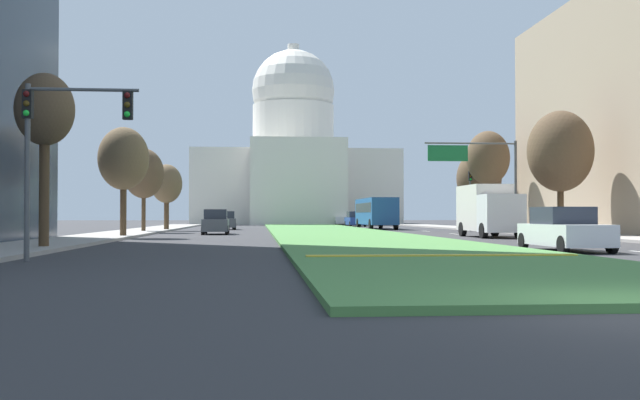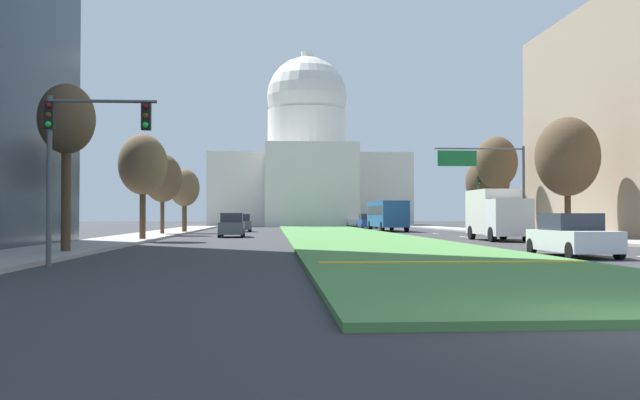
{
  "view_description": "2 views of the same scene",
  "coord_description": "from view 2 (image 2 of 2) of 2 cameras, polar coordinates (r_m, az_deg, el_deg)",
  "views": [
    {
      "loc": [
        -5.46,
        -9.6,
        1.35
      ],
      "look_at": [
        -0.23,
        51.28,
        2.61
      ],
      "focal_mm": 40.94,
      "sensor_mm": 36.0,
      "label": 1
    },
    {
      "loc": [
        -5.44,
        -9.41,
        1.58
      ],
      "look_at": [
        -0.7,
        60.69,
        3.11
      ],
      "focal_mm": 39.57,
      "sensor_mm": 36.0,
      "label": 2
    }
  ],
  "objects": [
    {
      "name": "sedan_midblock",
      "position": [
        51.43,
        -7.14,
        -2.09
      ],
      "size": [
        1.89,
        4.58,
        1.75
      ],
      "color": "#4C5156",
      "rests_on": "ground_plane"
    },
    {
      "name": "street_tree_left_far",
      "position": [
        57.11,
        -12.62,
        1.72
      ],
      "size": [
        3.05,
        3.05,
        6.44
      ],
      "color": "#4C3823",
      "rests_on": "ground_plane"
    },
    {
      "name": "grass_median",
      "position": [
        55.47,
        1.76,
        -2.81
      ],
      "size": [
        8.99,
        91.55,
        0.14
      ],
      "primitive_type": "cube",
      "color": "#4C8442",
      "rests_on": "ground_plane"
    },
    {
      "name": "sedan_very_far",
      "position": [
        96.82,
        2.7,
        -1.67
      ],
      "size": [
        2.02,
        4.61,
        1.86
      ],
      "color": "silver",
      "rests_on": "ground_plane"
    },
    {
      "name": "overhead_guide_sign",
      "position": [
        51.29,
        13.55,
        2.26
      ],
      "size": [
        6.5,
        0.2,
        6.5
      ],
      "color": "#515456",
      "rests_on": "ground_plane"
    },
    {
      "name": "street_tree_left_distant",
      "position": [
        63.15,
        -10.9,
        0.94
      ],
      "size": [
        2.64,
        2.64,
        5.67
      ],
      "color": "#4C3823",
      "rests_on": "ground_plane"
    },
    {
      "name": "traffic_light_far_right",
      "position": [
        61.62,
        12.74,
        0.4
      ],
      "size": [
        0.28,
        0.35,
        5.2
      ],
      "color": "#515456",
      "rests_on": "ground_plane"
    },
    {
      "name": "street_tree_right_far",
      "position": [
        61.58,
        14.07,
        2.93
      ],
      "size": [
        3.56,
        3.56,
        8.3
      ],
      "color": "#4C3823",
      "rests_on": "ground_plane"
    },
    {
      "name": "sidewalk_left",
      "position": [
        50.96,
        -14.32,
        -2.9
      ],
      "size": [
        4.0,
        91.55,
        0.15
      ],
      "primitive_type": "cube",
      "color": "#9E9991",
      "rests_on": "ground_plane"
    },
    {
      "name": "lane_dashes_right",
      "position": [
        49.84,
        12.49,
        -3.03
      ],
      "size": [
        0.16,
        52.4,
        0.01
      ],
      "color": "silver",
      "rests_on": "ground_plane"
    },
    {
      "name": "capitol_building",
      "position": [
        110.76,
        -1.05,
        2.57
      ],
      "size": [
        29.32,
        28.36,
        27.57
      ],
      "color": "silver",
      "rests_on": "ground_plane"
    },
    {
      "name": "sidewalk_right",
      "position": [
        54.0,
        18.02,
        -2.78
      ],
      "size": [
        4.0,
        91.55,
        0.15
      ],
      "primitive_type": "cube",
      "color": "#9E9991",
      "rests_on": "ground_plane"
    },
    {
      "name": "street_tree_right_mid",
      "position": [
        48.1,
        19.37,
        3.31
      ],
      "size": [
        4.08,
        4.08,
        7.92
      ],
      "color": "#4C3823",
      "rests_on": "ground_plane"
    },
    {
      "name": "sedan_lead_stopped",
      "position": [
        28.55,
        19.7,
        -2.77
      ],
      "size": [
        1.98,
        4.7,
        1.65
      ],
      "color": "silver",
      "rests_on": "ground_plane"
    },
    {
      "name": "median_curb_nose",
      "position": [
        21.75,
        10.66,
        -4.96
      ],
      "size": [
        8.09,
        0.5,
        0.04
      ],
      "primitive_type": "cube",
      "color": "gold",
      "rests_on": "grass_median"
    },
    {
      "name": "sedan_far_horizon",
      "position": [
        85.43,
        3.81,
        -1.75
      ],
      "size": [
        2.07,
        4.51,
        1.77
      ],
      "color": "navy",
      "rests_on": "ground_plane"
    },
    {
      "name": "street_tree_right_distant",
      "position": [
        65.32,
        13.4,
        1.4
      ],
      "size": [
        3.92,
        3.92,
        7.01
      ],
      "color": "#4C3823",
      "rests_on": "ground_plane"
    },
    {
      "name": "traffic_light_near_left",
      "position": [
        22.61,
        -19.0,
        4.45
      ],
      "size": [
        3.34,
        0.35,
        5.2
      ],
      "color": "#515456",
      "rests_on": "ground_plane"
    },
    {
      "name": "box_truck_delivery",
      "position": [
        45.4,
        14.12,
        -1.09
      ],
      "size": [
        2.4,
        6.4,
        3.2
      ],
      "color": "silver",
      "rests_on": "ground_plane"
    },
    {
      "name": "street_tree_left_near",
      "position": [
        30.12,
        -19.81,
        5.93
      ],
      "size": [
        2.25,
        2.25,
        6.85
      ],
      "color": "#4C3823",
      "rests_on": "ground_plane"
    },
    {
      "name": "sedan_distant",
      "position": [
        68.14,
        -6.43,
        -1.89
      ],
      "size": [
        2.22,
        4.32,
        1.71
      ],
      "color": "#4C5156",
      "rests_on": "ground_plane"
    },
    {
      "name": "street_tree_left_mid",
      "position": [
        44.34,
        -14.13,
        2.75
      ],
      "size": [
        2.97,
        2.97,
        6.54
      ],
      "color": "#4C3823",
      "rests_on": "ground_plane"
    },
    {
      "name": "ground_plane",
      "position": [
        60.53,
        1.29,
        -2.74
      ],
      "size": [
        260.0,
        260.0,
        0.0
      ],
      "primitive_type": "plane",
      "color": "#333335"
    },
    {
      "name": "city_bus",
      "position": [
        70.58,
        5.43,
        -1.09
      ],
      "size": [
        2.62,
        11.0,
        2.95
      ],
      "color": "#1E4C8C",
      "rests_on": "ground_plane"
    }
  ]
}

